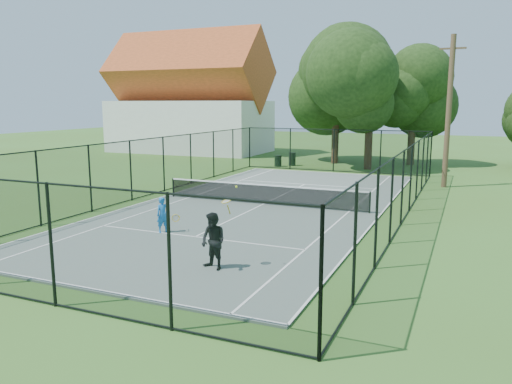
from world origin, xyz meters
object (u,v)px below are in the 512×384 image
at_px(utility_pole, 449,111).
at_px(player_blue, 163,215).
at_px(trash_bin_right, 292,159).
at_px(player_black, 213,241).
at_px(tennis_net, 263,193).
at_px(trash_bin_left, 278,161).

xyz_separation_m(utility_pole, player_blue, (-8.99, -15.30, -3.61)).
bearing_deg(player_blue, trash_bin_right, 96.42).
relative_size(utility_pole, player_black, 3.52).
relative_size(tennis_net, player_black, 4.16).
bearing_deg(trash_bin_right, player_black, -75.97).
relative_size(trash_bin_left, trash_bin_right, 0.85).
height_order(trash_bin_left, utility_pole, utility_pole).
xyz_separation_m(player_blue, player_black, (3.67, -2.95, 0.17)).
relative_size(trash_bin_right, player_black, 0.42).
distance_m(trash_bin_right, player_blue, 21.52).
distance_m(trash_bin_left, trash_bin_right, 1.25).
height_order(trash_bin_left, trash_bin_right, trash_bin_right).
bearing_deg(trash_bin_left, tennis_net, -71.88).
relative_size(trash_bin_right, player_blue, 0.78).
bearing_deg(trash_bin_left, player_blue, -81.04).
bearing_deg(tennis_net, trash_bin_right, 104.19).
bearing_deg(player_blue, player_black, -38.77).
bearing_deg(tennis_net, player_black, -76.23).
relative_size(tennis_net, trash_bin_right, 9.86).
bearing_deg(player_black, player_blue, 141.23).
bearing_deg(player_black, trash_bin_right, 104.03).
distance_m(utility_pole, player_blue, 18.11).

